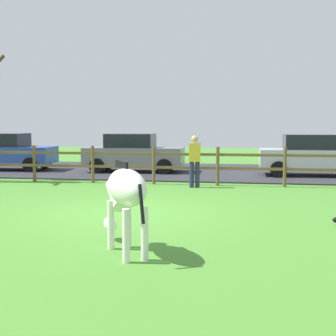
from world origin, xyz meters
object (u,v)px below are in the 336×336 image
zebra (125,193)px  parked_car_grey (133,152)px  parked_car_silver (313,155)px  visitor_near_fence (195,159)px  parked_car_blue (6,151)px

zebra → parked_car_grey: size_ratio=0.42×
parked_car_silver → visitor_near_fence: (-4.05, -3.74, 0.06)m
parked_car_blue → visitor_near_fence: visitor_near_fence is taller
parked_car_silver → visitor_near_fence: visitor_near_fence is taller
visitor_near_fence → parked_car_silver: bearing=42.7°
parked_car_grey → parked_car_blue: same height
zebra → parked_car_silver: bearing=69.8°
zebra → parked_car_blue: (-8.40, 11.58, -0.08)m
zebra → visitor_near_fence: visitor_near_fence is taller
parked_car_silver → parked_car_blue: 12.60m
parked_car_grey → visitor_near_fence: visitor_near_fence is taller
zebra → parked_car_grey: 12.11m
zebra → parked_car_silver: 12.20m
zebra → visitor_near_fence: bearing=88.8°
parked_car_grey → parked_car_blue: size_ratio=0.99×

